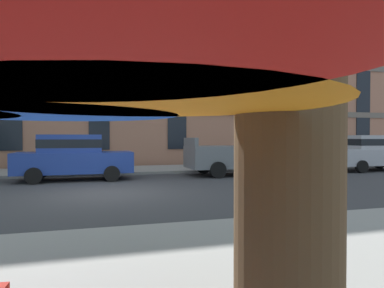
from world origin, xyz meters
TOP-DOWN VIEW (x-y plane):
  - ground_plane at (0.00, 0.00)m, footprint 120.00×120.00m
  - sidewalk_far at (0.00, 6.80)m, footprint 56.00×3.60m
  - apartment_building at (0.00, 14.99)m, footprint 39.25×12.08m
  - sedan_blue at (-1.10, 3.70)m, footprint 4.40×1.98m
  - pickup_gray at (6.38, 3.70)m, footprint 5.10×2.12m
  - sedan_silver at (13.10, 3.70)m, footprint 4.40×1.98m

SIDE VIEW (x-z plane):
  - ground_plane at x=0.00m, z-range 0.00..0.00m
  - sidewalk_far at x=0.00m, z-range 0.00..0.12m
  - sedan_blue at x=-1.10m, z-range 0.06..1.84m
  - sedan_silver at x=13.10m, z-range 0.06..1.84m
  - pickup_gray at x=6.38m, z-range -0.07..2.13m
  - apartment_building at x=0.00m, z-range 0.00..12.80m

